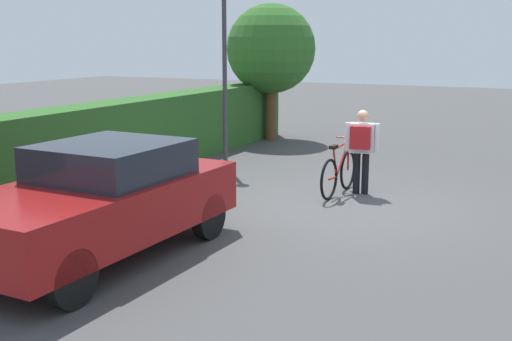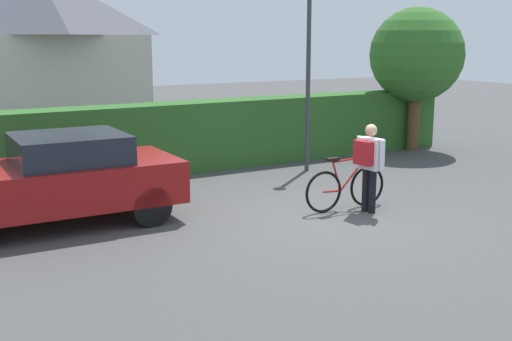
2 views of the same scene
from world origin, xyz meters
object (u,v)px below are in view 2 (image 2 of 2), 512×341
object	(u,v)px
parked_car_near	(56,179)
street_lamp	(309,52)
person_rider	(369,160)
bicycle	(346,187)
tree_kerbside	(417,55)

from	to	relation	value
parked_car_near	street_lamp	world-z (taller)	street_lamp
person_rider	parked_car_near	bearing A→B (deg)	157.70
bicycle	tree_kerbside	bearing A→B (deg)	35.89
parked_car_near	tree_kerbside	xyz separation A→B (m)	(10.16, 2.30, 1.78)
street_lamp	person_rider	bearing A→B (deg)	-108.43
parked_car_near	street_lamp	size ratio (longest dim) A/B	0.98
bicycle	parked_car_near	bearing A→B (deg)	160.55
parked_car_near	person_rider	xyz separation A→B (m)	(4.90, -2.01, 0.17)
bicycle	person_rider	distance (m)	0.67
parked_car_near	tree_kerbside	bearing A→B (deg)	12.75
tree_kerbside	parked_car_near	bearing A→B (deg)	-167.25
person_rider	tree_kerbside	world-z (taller)	tree_kerbside
parked_car_near	street_lamp	bearing A→B (deg)	14.01
parked_car_near	tree_kerbside	world-z (taller)	tree_kerbside
tree_kerbside	person_rider	bearing A→B (deg)	-140.67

